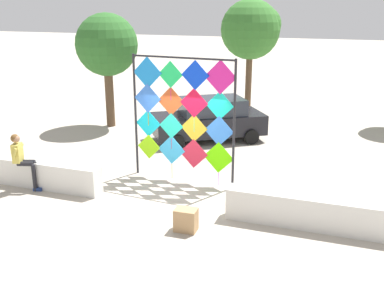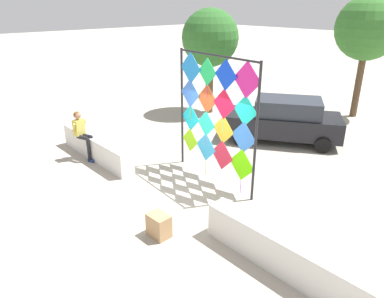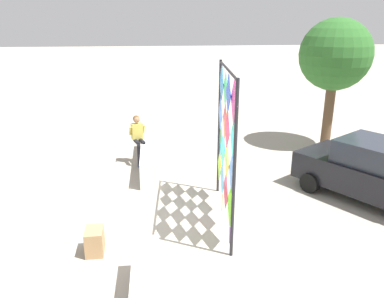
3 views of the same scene
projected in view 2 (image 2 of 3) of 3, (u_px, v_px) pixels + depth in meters
name	position (u px, v px, depth m)	size (l,w,h in m)	color
ground	(182.00, 193.00, 9.83)	(120.00, 120.00, 0.00)	#ADA393
plaza_ledge_left	(96.00, 148.00, 11.88)	(3.81, 0.47, 0.77)	silver
plaza_ledge_right	(288.00, 257.00, 6.79)	(3.81, 0.47, 0.77)	silver
kite_display_rack	(216.00, 112.00, 9.84)	(3.14, 0.30, 3.63)	#232328
seated_vendor	(82.00, 132.00, 11.62)	(0.76, 0.58, 1.62)	black
parked_car	(284.00, 120.00, 13.29)	(4.43, 3.78, 1.61)	black
cardboard_box_large	(159.00, 225.00, 7.95)	(0.51, 0.36, 0.53)	tan
tree_far_right	(210.00, 38.00, 15.78)	(2.52, 2.52, 4.65)	brown
tree_broadleaf	(371.00, 28.00, 14.97)	(2.71, 2.71, 5.20)	brown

